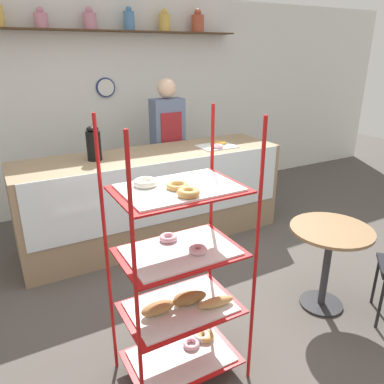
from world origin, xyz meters
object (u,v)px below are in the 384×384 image
object	(u,v)px
pastry_rack	(182,281)
person_worker	(168,142)
coffee_carafe	(94,144)
cafe_table	(329,249)
donut_tray_counter	(217,145)

from	to	relation	value
pastry_rack	person_worker	size ratio (longest dim) A/B	1.00
person_worker	coffee_carafe	xyz separation A→B (m)	(-1.04, -0.51, 0.21)
person_worker	cafe_table	xyz separation A→B (m)	(0.30, -2.36, -0.42)
coffee_carafe	donut_tray_counter	bearing A→B (deg)	-4.85
pastry_rack	donut_tray_counter	xyz separation A→B (m)	(1.39, 1.79, 0.30)
pastry_rack	person_worker	distance (m)	2.65
cafe_table	donut_tray_counter	world-z (taller)	donut_tray_counter
person_worker	cafe_table	distance (m)	2.41
cafe_table	coffee_carafe	distance (m)	2.37
pastry_rack	donut_tray_counter	world-z (taller)	pastry_rack
coffee_carafe	donut_tray_counter	distance (m)	1.39
pastry_rack	donut_tray_counter	size ratio (longest dim) A/B	4.22
cafe_table	coffee_carafe	xyz separation A→B (m)	(-1.35, 1.85, 0.63)
cafe_table	coffee_carafe	size ratio (longest dim) A/B	2.11
person_worker	donut_tray_counter	world-z (taller)	person_worker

